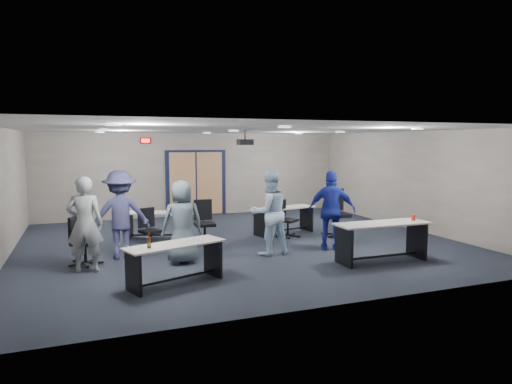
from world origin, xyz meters
name	(u,v)px	position (x,y,z in m)	size (l,w,h in m)	color
floor	(241,243)	(0.00, 0.00, 0.00)	(10.00, 10.00, 0.00)	black
back_wall	(196,174)	(0.00, 4.50, 1.35)	(10.00, 0.04, 2.70)	slate
front_wall	(341,215)	(0.00, -4.50, 1.35)	(10.00, 0.04, 2.70)	slate
left_wall	(1,195)	(-5.00, 0.00, 1.35)	(0.04, 9.00, 2.70)	slate
right_wall	(412,180)	(5.00, 0.00, 1.35)	(0.04, 9.00, 2.70)	slate
ceiling	(240,129)	(0.00, 0.00, 2.70)	(10.00, 9.00, 0.04)	silver
double_door	(196,184)	(0.00, 4.46, 1.05)	(2.00, 0.07, 2.20)	black
exit_sign	(145,141)	(-1.60, 4.44, 2.45)	(0.32, 0.07, 0.18)	black
ceiling_projector	(245,142)	(0.30, 0.50, 2.40)	(0.35, 0.32, 0.37)	black
ceiling_can_lights	(237,131)	(0.00, 0.25, 2.67)	(6.24, 5.74, 0.02)	white
table_front_left	(175,256)	(-2.08, -2.63, 0.48)	(1.81, 1.10, 0.95)	#B9B6AE
table_front_right	(382,235)	(2.10, -2.64, 0.54)	(1.96, 0.68, 0.92)	#B9B6AE
table_back_left	(159,220)	(-1.74, 1.19, 0.46)	(1.73, 1.07, 0.67)	#B9B6AE
table_back_right	(284,216)	(1.44, 0.67, 0.47)	(1.79, 0.91, 0.69)	#B9B6AE
chair_back_a	(150,230)	(-2.12, -0.01, 0.47)	(0.59, 0.59, 0.94)	black
chair_back_b	(205,222)	(-0.83, 0.16, 0.52)	(0.65, 0.65, 1.04)	black
chair_back_c	(288,219)	(1.35, 0.21, 0.47)	(0.58, 0.58, 0.93)	black
chair_back_d	(338,213)	(2.58, -0.15, 0.60)	(0.75, 0.75, 1.20)	black
chair_loose_left	(85,241)	(-3.49, -0.77, 0.48)	(0.60, 0.60, 0.96)	black
person_gray	(85,224)	(-3.48, -1.30, 0.90)	(0.65, 0.43, 1.79)	gray
person_plaid	(182,222)	(-1.68, -1.33, 0.83)	(0.81, 0.53, 1.66)	#4F616D
person_lightblue	(269,213)	(0.20, -1.29, 0.91)	(0.88, 0.69, 1.81)	#BEDEFC
person_navy	(332,211)	(1.66, -1.40, 0.89)	(1.04, 0.43, 1.78)	navy
person_back	(120,214)	(-2.78, -0.48, 0.92)	(1.18, 0.68, 1.83)	#3B3C6A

